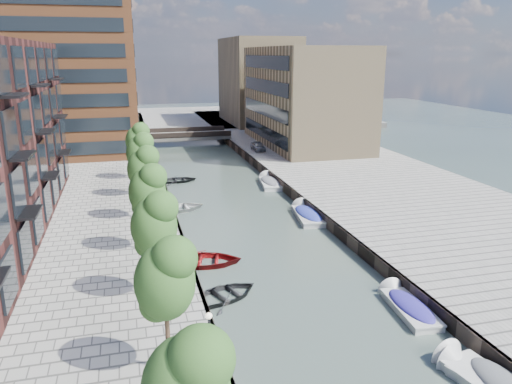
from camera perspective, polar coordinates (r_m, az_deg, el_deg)
name	(u,v)px	position (r m, az deg, el deg)	size (l,w,h in m)	color
water	(228,197)	(50.77, -3.21, -0.54)	(300.00, 300.00, 0.00)	#38473F
quay_right	(371,182)	(55.93, 13.05, 1.12)	(20.00, 140.00, 1.00)	gray
quay_wall_left	(167,196)	(49.84, -10.11, -0.47)	(0.25, 140.00, 1.00)	#332823
quay_wall_right	(285,188)	(52.14, 3.36, 0.46)	(0.25, 140.00, 1.00)	#332823
far_closure	(171,119)	(109.11, -9.64, 8.17)	(80.00, 40.00, 1.00)	gray
tower	(61,38)	(73.24, -21.36, 16.05)	(18.00, 18.00, 30.00)	brown
tan_block_near	(304,96)	(74.64, 5.51, 10.81)	(12.00, 25.00, 14.00)	#9F8761
tan_block_far	(258,81)	(99.34, 0.26, 12.61)	(12.00, 20.00, 16.00)	#9F8761
bridge	(188,135)	(81.41, -7.80, 6.44)	(13.00, 6.00, 1.30)	gray
tree_0	(186,383)	(14.74, -8.02, -20.85)	(2.50, 2.50, 5.95)	#382619
tree_1	(165,277)	(20.79, -10.40, -9.52)	(2.50, 2.50, 5.95)	#382619
tree_2	(154,222)	(27.29, -11.60, -3.42)	(2.50, 2.50, 5.95)	#382619
tree_3	(147,189)	(34.00, -12.32, 0.31)	(2.50, 2.50, 5.95)	#382619
tree_4	(143,167)	(40.80, -12.81, 2.80)	(2.50, 2.50, 5.95)	#382619
tree_5	(140,151)	(47.66, -13.15, 4.58)	(2.50, 2.50, 5.95)	#382619
tree_6	(137,139)	(54.55, -13.41, 5.90)	(2.50, 2.50, 5.95)	#382619
lamp_0	(210,352)	(19.16, -5.29, -17.79)	(0.24, 0.24, 4.12)	black
lamp_1	(170,218)	(33.62, -9.85, -2.93)	(0.24, 0.24, 4.12)	black
lamp_2	(154,167)	(49.04, -11.55, 2.83)	(0.24, 0.24, 4.12)	black
sloop_1	(225,298)	(30.36, -3.58, -12.01)	(3.18, 4.46, 0.92)	black
sloop_2	(205,264)	(34.94, -5.89, -8.22)	(3.67, 5.14, 1.06)	maroon
sloop_3	(178,211)	(46.74, -8.85, -2.13)	(3.47, 4.86, 1.01)	silver
sloop_4	(178,182)	(57.32, -8.88, 1.17)	(3.02, 4.23, 0.88)	black
motorboat_0	(407,306)	(30.31, 16.88, -12.32)	(2.17, 5.13, 1.66)	beige
motorboat_2	(484,383)	(25.40, 24.64, -19.26)	(2.78, 5.82, 1.86)	silver
motorboat_3	(307,215)	(44.59, 5.85, -2.57)	(2.75, 5.98, 1.92)	#B0B0AE
motorboat_4	(270,182)	(55.44, 1.57, 1.10)	(2.74, 5.89, 1.89)	silver
car	(258,146)	(69.74, 0.22, 5.28)	(1.49, 3.71, 1.27)	gray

